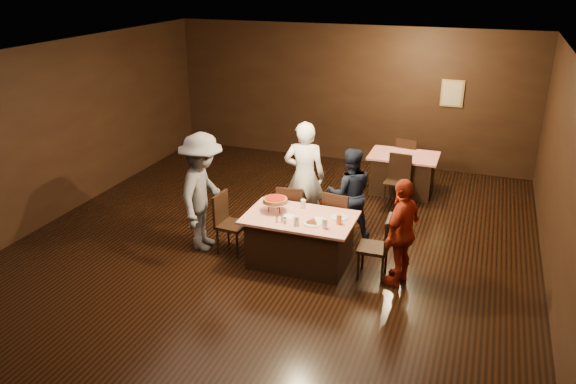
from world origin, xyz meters
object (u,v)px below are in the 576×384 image
Objects in this scene: main_table at (300,240)px; chair_back_near at (397,181)px; diner_navy_hoodie at (350,193)px; glass_front_right at (325,224)px; glass_back at (303,204)px; chair_end_left at (232,224)px; chair_end_right at (373,247)px; diner_grey_knit at (203,192)px; chair_far_right at (339,218)px; glass_amber at (339,219)px; back_table at (402,174)px; plate_empty at (339,217)px; chair_far_left at (291,211)px; chair_back_far at (408,160)px; glass_front_left at (296,221)px; pizza_stand at (275,200)px; diner_red_shirt at (402,232)px; diner_white_jacket at (304,176)px.

chair_back_near is (0.97, 2.68, 0.09)m from main_table.
diner_navy_hoodie reaches higher than glass_front_right.
chair_back_near is 2.62m from glass_back.
glass_front_right is (1.55, -0.25, 0.37)m from chair_end_left.
chair_back_near is (-0.13, 2.68, 0.00)m from chair_end_right.
chair_end_right is 0.51× the size of diner_grey_knit.
chair_far_right is 6.79× the size of glass_amber.
back_table is 0.86× the size of diner_navy_hoodie.
chair_end_left is 6.79× the size of glass_front_right.
plate_empty is (1.65, 0.15, 0.30)m from chair_end_left.
chair_end_left is 6.79× the size of glass_amber.
chair_back_far is (1.37, 3.23, 0.00)m from chair_far_left.
glass_front_left is at bearing -100.83° from chair_end_left.
chair_far_right is at bearing 60.16° from diner_navy_hoodie.
diner_grey_knit is (-0.47, -0.00, 0.46)m from chair_end_left.
chair_end_right is 1.57m from pizza_stand.
chair_far_left is at bearing -39.23° from chair_end_left.
main_table is at bearing 150.95° from glass_front_right.
diner_grey_knit is at bearing 173.09° from glass_front_right.
chair_end_right is 0.65m from plate_empty.
diner_red_shirt reaches higher than chair_back_near.
chair_back_near is at bearing 70.12° from main_table.
pizza_stand reaches higher than glass_amber.
glass_back is at bearing 52.52° from chair_far_right.
diner_white_jacket is 1.66m from glass_front_right.
chair_far_right reaches higher than back_table.
main_table is 1.28m from diner_navy_hoodie.
chair_end_left is at bearing 14.85° from diner_navy_hoodie.
chair_far_left reaches higher than glass_front_right.
diner_grey_knit is (-1.57, -0.00, 0.55)m from main_table.
glass_front_right is at bearing -98.14° from back_table.
chair_far_right is 2.16m from diner_grey_knit.
pizza_stand is (-1.37, -2.63, 0.48)m from chair_back_near.
glass_front_left is at bearing -103.06° from chair_back_near.
diner_navy_hoodie reaches higher than chair_back_near.
chair_back_near is 0.51× the size of diner_grey_knit.
diner_red_shirt is at bearing 147.96° from chair_far_left.
diner_white_jacket is (-1.30, -1.47, 0.45)m from chair_back_near.
diner_white_jacket is at bearing -28.60° from chair_end_left.
main_table is at bearing -97.59° from diner_grey_knit.
plate_empty is at bearing -107.34° from chair_end_right.
plate_empty is at bearing 15.26° from main_table.
main_table is 0.69m from glass_front_right.
glass_front_left is at bearing -155.56° from glass_amber.
glass_front_left is (-1.43, -0.28, 0.06)m from diner_red_shirt.
glass_front_right is at bearing -47.73° from glass_back.
diner_red_shirt is at bearing 152.13° from chair_far_right.
glass_amber is at bearing -98.96° from diner_grey_knit.
diner_grey_knit reaches higher than chair_far_left.
diner_white_jacket is 1.57m from glass_amber.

